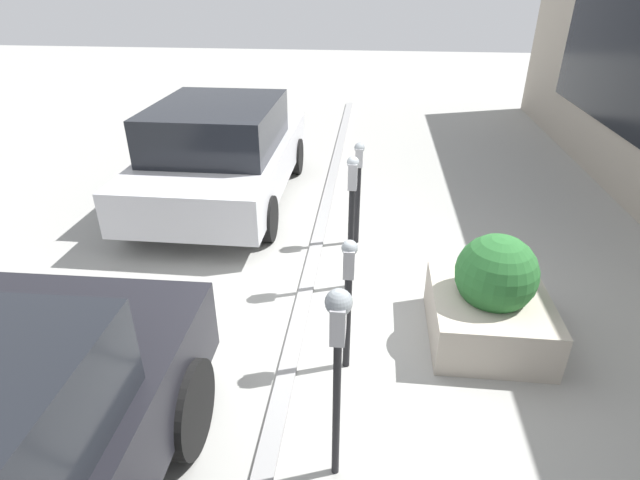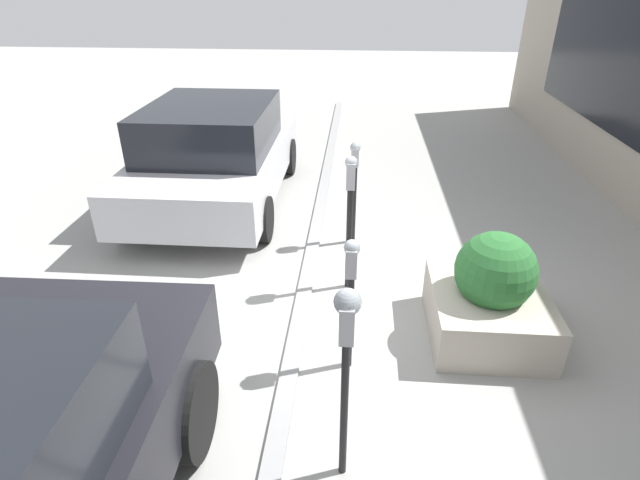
{
  "view_description": "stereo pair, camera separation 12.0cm",
  "coord_description": "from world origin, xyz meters",
  "px_view_note": "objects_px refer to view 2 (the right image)",
  "views": [
    {
      "loc": [
        -4.1,
        -0.56,
        3.15
      ],
      "look_at": [
        0.0,
        -0.13,
        0.93
      ],
      "focal_mm": 28.0,
      "sensor_mm": 36.0,
      "label": 1
    },
    {
      "loc": [
        -4.11,
        -0.45,
        3.15
      ],
      "look_at": [
        0.0,
        -0.13,
        0.93
      ],
      "focal_mm": 28.0,
      "sensor_mm": 36.0,
      "label": 2
    }
  ],
  "objects_px": {
    "planter_box": "(490,297)",
    "parked_car_middle": "(216,153)",
    "parking_meter_nearest": "(346,340)",
    "parking_meter_second": "(351,283)",
    "parking_meter_fourth": "(354,179)",
    "parking_meter_middle": "(350,203)"
  },
  "relations": [
    {
      "from": "parking_meter_second",
      "to": "parking_meter_fourth",
      "type": "relative_size",
      "value": 0.95
    },
    {
      "from": "parking_meter_fourth",
      "to": "parked_car_middle",
      "type": "height_order",
      "value": "parked_car_middle"
    },
    {
      "from": "parking_meter_nearest",
      "to": "parking_meter_middle",
      "type": "distance_m",
      "value": 2.39
    },
    {
      "from": "parking_meter_fourth",
      "to": "planter_box",
      "type": "height_order",
      "value": "parking_meter_fourth"
    },
    {
      "from": "planter_box",
      "to": "parked_car_middle",
      "type": "bearing_deg",
      "value": 48.88
    },
    {
      "from": "parking_meter_nearest",
      "to": "parking_meter_middle",
      "type": "height_order",
      "value": "parking_meter_nearest"
    },
    {
      "from": "planter_box",
      "to": "parking_meter_second",
      "type": "bearing_deg",
      "value": 112.35
    },
    {
      "from": "planter_box",
      "to": "parking_meter_nearest",
      "type": "bearing_deg",
      "value": 140.98
    },
    {
      "from": "parking_meter_second",
      "to": "planter_box",
      "type": "distance_m",
      "value": 1.5
    },
    {
      "from": "parking_meter_second",
      "to": "parking_meter_fourth",
      "type": "distance_m",
      "value": 2.36
    },
    {
      "from": "parking_meter_nearest",
      "to": "parking_meter_middle",
      "type": "relative_size",
      "value": 1.01
    },
    {
      "from": "parking_meter_fourth",
      "to": "parked_car_middle",
      "type": "distance_m",
      "value": 2.37
    },
    {
      "from": "parking_meter_middle",
      "to": "parked_car_middle",
      "type": "distance_m",
      "value": 3.03
    },
    {
      "from": "parking_meter_nearest",
      "to": "planter_box",
      "type": "relative_size",
      "value": 1.3
    },
    {
      "from": "parking_meter_middle",
      "to": "parking_meter_second",
      "type": "bearing_deg",
      "value": -178.17
    },
    {
      "from": "parking_meter_nearest",
      "to": "parking_meter_second",
      "type": "relative_size",
      "value": 1.21
    },
    {
      "from": "parking_meter_second",
      "to": "parking_meter_middle",
      "type": "bearing_deg",
      "value": 1.83
    },
    {
      "from": "parking_meter_nearest",
      "to": "parked_car_middle",
      "type": "height_order",
      "value": "parking_meter_nearest"
    },
    {
      "from": "parking_meter_nearest",
      "to": "parked_car_middle",
      "type": "distance_m",
      "value": 5.07
    },
    {
      "from": "planter_box",
      "to": "parked_car_middle",
      "type": "xyz_separation_m",
      "value": [
        2.97,
        3.4,
        0.34
      ]
    },
    {
      "from": "parking_meter_nearest",
      "to": "parking_meter_fourth",
      "type": "xyz_separation_m",
      "value": [
        3.46,
        -0.0,
        -0.32
      ]
    },
    {
      "from": "parking_meter_second",
      "to": "parking_meter_fourth",
      "type": "bearing_deg",
      "value": 0.23
    }
  ]
}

